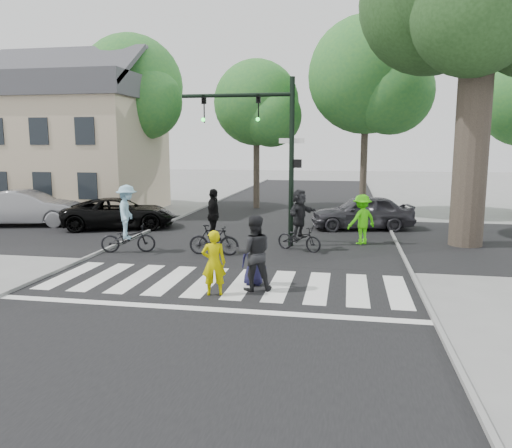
{
  "coord_description": "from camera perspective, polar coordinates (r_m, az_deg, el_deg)",
  "views": [
    {
      "loc": [
        3.17,
        -11.6,
        3.67
      ],
      "look_at": [
        0.5,
        3.0,
        1.3
      ],
      "focal_mm": 35.0,
      "sensor_mm": 36.0,
      "label": 1
    }
  ],
  "objects": [
    {
      "name": "bg_tree_2",
      "position": [
        28.72,
        0.48,
        13.29
      ],
      "size": [
        5.04,
        4.8,
        8.4
      ],
      "color": "brown",
      "rests_on": "ground"
    },
    {
      "name": "house",
      "position": [
        29.48,
        -19.7,
        8.81
      ],
      "size": [
        8.4,
        8.1,
        8.82
      ],
      "color": "beige",
      "rests_on": "ground"
    },
    {
      "name": "curb_left",
      "position": [
        18.87,
        -15.69,
        -2.33
      ],
      "size": [
        0.1,
        70.0,
        0.1
      ],
      "primitive_type": "cube",
      "color": "gray",
      "rests_on": "ground"
    },
    {
      "name": "cyclist_left",
      "position": [
        17.56,
        -14.47,
        0.07
      ],
      "size": [
        1.94,
        1.34,
        2.33
      ],
      "color": "black",
      "rests_on": "ground"
    },
    {
      "name": "crosswalk",
      "position": [
        13.18,
        -4.0,
        -7.08
      ],
      "size": [
        10.0,
        3.85,
        0.01
      ],
      "color": "silver",
      "rests_on": "ground"
    },
    {
      "name": "car_silver",
      "position": [
        24.98,
        -24.67,
        1.67
      ],
      "size": [
        5.18,
        2.86,
        1.62
      ],
      "primitive_type": "imported",
      "rotation": [
        0.0,
        0.0,
        1.82
      ],
      "color": "gray",
      "rests_on": "ground"
    },
    {
      "name": "pedestrian_adult",
      "position": [
        12.58,
        -0.25,
        -3.33
      ],
      "size": [
        1.11,
        0.96,
        1.93
      ],
      "primitive_type": "imported",
      "rotation": [
        0.0,
        0.0,
        3.42
      ],
      "color": "black",
      "rests_on": "ground"
    },
    {
      "name": "bystander_hivis",
      "position": [
        18.88,
        12.0,
        0.51
      ],
      "size": [
        1.36,
        1.27,
        1.85
      ],
      "primitive_type": "imported",
      "rotation": [
        0.0,
        0.0,
        3.79
      ],
      "color": "#4FFF0F",
      "rests_on": "ground"
    },
    {
      "name": "pedestrian_woman",
      "position": [
        12.24,
        -4.84,
        -4.45
      ],
      "size": [
        0.67,
        0.53,
        1.63
      ],
      "primitive_type": "imported",
      "rotation": [
        0.0,
        0.0,
        3.4
      ],
      "color": "#C2BA00",
      "rests_on": "ground"
    },
    {
      "name": "cyclist_mid",
      "position": [
        16.66,
        -4.86,
        -0.47
      ],
      "size": [
        1.71,
        1.04,
        2.23
      ],
      "color": "black",
      "rests_on": "ground"
    },
    {
      "name": "ground",
      "position": [
        12.57,
        -4.76,
        -7.93
      ],
      "size": [
        120.0,
        120.0,
        0.0
      ],
      "primitive_type": "plane",
      "color": "gray",
      "rests_on": "ground"
    },
    {
      "name": "car_suv",
      "position": [
        22.8,
        -15.32,
        1.2
      ],
      "size": [
        5.32,
        3.69,
        1.35
      ],
      "primitive_type": "imported",
      "rotation": [
        0.0,
        0.0,
        1.9
      ],
      "color": "black",
      "rests_on": "ground"
    },
    {
      "name": "road_cross",
      "position": [
        20.19,
        1.16,
        -1.38
      ],
      "size": [
        70.0,
        10.0,
        0.01
      ],
      "primitive_type": "cube",
      "color": "black",
      "rests_on": "ground"
    },
    {
      "name": "curb_right",
      "position": [
        17.09,
        16.47,
        -3.53
      ],
      "size": [
        0.1,
        70.0,
        0.1
      ],
      "primitive_type": "cube",
      "color": "gray",
      "rests_on": "ground"
    },
    {
      "name": "pedestrian_child",
      "position": [
        13.09,
        -0.3,
        -4.14
      ],
      "size": [
        0.68,
        0.46,
        1.35
      ],
      "primitive_type": "imported",
      "rotation": [
        0.0,
        0.0,
        3.09
      ],
      "color": "#19183A",
      "rests_on": "ground"
    },
    {
      "name": "bg_tree_3",
      "position": [
        27.09,
        13.2,
        15.79
      ],
      "size": [
        6.3,
        6.0,
        10.2
      ],
      "color": "brown",
      "rests_on": "ground"
    },
    {
      "name": "traffic_signal",
      "position": [
        18.02,
        1.4,
        9.81
      ],
      "size": [
        4.45,
        0.29,
        6.0
      ],
      "color": "black",
      "rests_on": "ground"
    },
    {
      "name": "bg_tree_0",
      "position": [
        32.46,
        -21.62,
        12.83
      ],
      "size": [
        5.46,
        5.2,
        8.97
      ],
      "color": "brown",
      "rests_on": "ground"
    },
    {
      "name": "cyclist_right",
      "position": [
        17.33,
        4.98,
        0.05
      ],
      "size": [
        1.79,
        1.65,
        2.15
      ],
      "color": "black",
      "rests_on": "ground"
    },
    {
      "name": "road_stem",
      "position": [
        17.29,
        -0.44,
        -3.16
      ],
      "size": [
        10.0,
        70.0,
        0.01
      ],
      "primitive_type": "cube",
      "color": "black",
      "rests_on": "ground"
    },
    {
      "name": "bg_tree_1",
      "position": [
        29.71,
        -13.69,
        14.59
      ],
      "size": [
        6.09,
        5.8,
        9.8
      ],
      "color": "brown",
      "rests_on": "ground"
    },
    {
      "name": "car_grey",
      "position": [
        22.22,
        12.03,
        1.33
      ],
      "size": [
        4.66,
        2.58,
        1.5
      ],
      "primitive_type": "imported",
      "rotation": [
        0.0,
        0.0,
        -1.38
      ],
      "color": "#36353B",
      "rests_on": "ground"
    }
  ]
}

